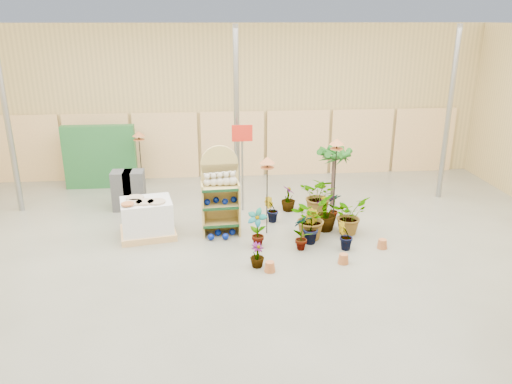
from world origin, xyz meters
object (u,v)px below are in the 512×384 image
Objects in this scene: display_shelf at (220,194)px; pallet_stack at (147,218)px; potted_plant_2 at (311,217)px; bird_table_front at (267,163)px.

pallet_stack is (-1.64, -0.10, -0.49)m from display_shelf.
potted_plant_2 is at bearing -17.59° from pallet_stack.
display_shelf is 2.02× the size of potted_plant_2.
potted_plant_2 is (0.93, -0.34, -1.17)m from bird_table_front.
display_shelf reaches higher than bird_table_front.
potted_plant_2 is (1.96, -0.53, -0.42)m from display_shelf.
potted_plant_2 is (3.60, -0.44, 0.08)m from pallet_stack.
pallet_stack is 2.95m from bird_table_front.
display_shelf is at bearing -7.24° from pallet_stack.
bird_table_front is 1.53m from potted_plant_2.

